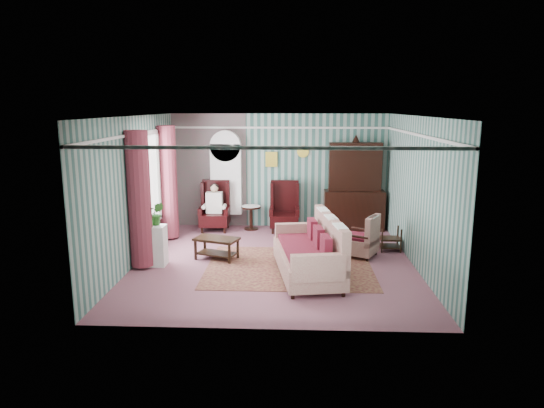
{
  "coord_description": "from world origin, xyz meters",
  "views": [
    {
      "loc": [
        0.37,
        -9.33,
        3.1
      ],
      "look_at": [
        -0.08,
        0.6,
        1.07
      ],
      "focal_mm": 32.0,
      "sensor_mm": 36.0,
      "label": 1
    }
  ],
  "objects_px": {
    "plant_stand": "(152,246)",
    "nest_table": "(390,238)",
    "bookcase": "(226,184)",
    "wingback_right": "(284,207)",
    "wingback_left": "(215,206)",
    "round_side_table": "(251,218)",
    "sofa": "(308,250)",
    "coffee_table": "(217,248)",
    "floral_armchair": "(360,234)",
    "seated_woman": "(215,208)",
    "dresser_hutch": "(355,184)"
  },
  "relations": [
    {
      "from": "wingback_right",
      "to": "seated_woman",
      "type": "relative_size",
      "value": 1.06
    },
    {
      "from": "wingback_left",
      "to": "round_side_table",
      "type": "bearing_deg",
      "value": 9.46
    },
    {
      "from": "nest_table",
      "to": "floral_armchair",
      "type": "height_order",
      "value": "floral_armchair"
    },
    {
      "from": "wingback_left",
      "to": "floral_armchair",
      "type": "relative_size",
      "value": 1.31
    },
    {
      "from": "nest_table",
      "to": "plant_stand",
      "type": "height_order",
      "value": "plant_stand"
    },
    {
      "from": "bookcase",
      "to": "wingback_right",
      "type": "xyz_separation_m",
      "value": [
        1.5,
        -0.39,
        -0.5
      ]
    },
    {
      "from": "wingback_right",
      "to": "coffee_table",
      "type": "height_order",
      "value": "wingback_right"
    },
    {
      "from": "wingback_left",
      "to": "seated_woman",
      "type": "height_order",
      "value": "wingback_left"
    },
    {
      "from": "dresser_hutch",
      "to": "round_side_table",
      "type": "distance_m",
      "value": 2.75
    },
    {
      "from": "dresser_hutch",
      "to": "coffee_table",
      "type": "height_order",
      "value": "dresser_hutch"
    },
    {
      "from": "wingback_left",
      "to": "seated_woman",
      "type": "relative_size",
      "value": 1.06
    },
    {
      "from": "bookcase",
      "to": "coffee_table",
      "type": "relative_size",
      "value": 2.56
    },
    {
      "from": "seated_woman",
      "to": "wingback_right",
      "type": "bearing_deg",
      "value": 0.0
    },
    {
      "from": "round_side_table",
      "to": "coffee_table",
      "type": "relative_size",
      "value": 0.69
    },
    {
      "from": "round_side_table",
      "to": "nest_table",
      "type": "bearing_deg",
      "value": -28.2
    },
    {
      "from": "dresser_hutch",
      "to": "seated_woman",
      "type": "height_order",
      "value": "dresser_hutch"
    },
    {
      "from": "sofa",
      "to": "floral_armchair",
      "type": "bearing_deg",
      "value": -49.63
    },
    {
      "from": "plant_stand",
      "to": "floral_armchair",
      "type": "height_order",
      "value": "floral_armchair"
    },
    {
      "from": "dresser_hutch",
      "to": "sofa",
      "type": "bearing_deg",
      "value": -109.59
    },
    {
      "from": "bookcase",
      "to": "wingback_right",
      "type": "height_order",
      "value": "bookcase"
    },
    {
      "from": "wingback_right",
      "to": "dresser_hutch",
      "type": "bearing_deg",
      "value": 8.77
    },
    {
      "from": "floral_armchair",
      "to": "wingback_right",
      "type": "bearing_deg",
      "value": 66.79
    },
    {
      "from": "wingback_left",
      "to": "wingback_right",
      "type": "xyz_separation_m",
      "value": [
        1.75,
        0.0,
        0.0
      ]
    },
    {
      "from": "plant_stand",
      "to": "sofa",
      "type": "height_order",
      "value": "sofa"
    },
    {
      "from": "floral_armchair",
      "to": "plant_stand",
      "type": "bearing_deg",
      "value": 128.32
    },
    {
      "from": "dresser_hutch",
      "to": "wingback_left",
      "type": "relative_size",
      "value": 1.89
    },
    {
      "from": "plant_stand",
      "to": "sofa",
      "type": "xyz_separation_m",
      "value": [
        3.04,
        -0.53,
        0.1
      ]
    },
    {
      "from": "wingback_left",
      "to": "sofa",
      "type": "xyz_separation_m",
      "value": [
        2.24,
        -3.28,
        -0.12
      ]
    },
    {
      "from": "seated_woman",
      "to": "floral_armchair",
      "type": "height_order",
      "value": "seated_woman"
    },
    {
      "from": "bookcase",
      "to": "sofa",
      "type": "distance_m",
      "value": 4.22
    },
    {
      "from": "wingback_left",
      "to": "floral_armchair",
      "type": "xyz_separation_m",
      "value": [
        3.35,
        -1.99,
        -0.15
      ]
    },
    {
      "from": "wingback_right",
      "to": "coffee_table",
      "type": "relative_size",
      "value": 1.43
    },
    {
      "from": "plant_stand",
      "to": "nest_table",
      "type": "bearing_deg",
      "value": 13.84
    },
    {
      "from": "wingback_left",
      "to": "sofa",
      "type": "distance_m",
      "value": 3.97
    },
    {
      "from": "dresser_hutch",
      "to": "round_side_table",
      "type": "xyz_separation_m",
      "value": [
        -2.6,
        -0.12,
        -0.88
      ]
    },
    {
      "from": "wingback_left",
      "to": "round_side_table",
      "type": "xyz_separation_m",
      "value": [
        0.9,
        0.15,
        -0.33
      ]
    },
    {
      "from": "wingback_right",
      "to": "plant_stand",
      "type": "relative_size",
      "value": 1.56
    },
    {
      "from": "plant_stand",
      "to": "coffee_table",
      "type": "relative_size",
      "value": 0.91
    },
    {
      "from": "wingback_left",
      "to": "floral_armchair",
      "type": "height_order",
      "value": "wingback_left"
    },
    {
      "from": "dresser_hutch",
      "to": "sofa",
      "type": "xyz_separation_m",
      "value": [
        -1.26,
        -3.55,
        -0.68
      ]
    },
    {
      "from": "dresser_hutch",
      "to": "plant_stand",
      "type": "distance_m",
      "value": 5.31
    },
    {
      "from": "bookcase",
      "to": "round_side_table",
      "type": "bearing_deg",
      "value": -20.27
    },
    {
      "from": "seated_woman",
      "to": "floral_armchair",
      "type": "relative_size",
      "value": 1.24
    },
    {
      "from": "round_side_table",
      "to": "dresser_hutch",
      "type": "bearing_deg",
      "value": 2.64
    },
    {
      "from": "bookcase",
      "to": "nest_table",
      "type": "xyz_separation_m",
      "value": [
        3.82,
        -1.94,
        -0.85
      ]
    },
    {
      "from": "seated_woman",
      "to": "coffee_table",
      "type": "xyz_separation_m",
      "value": [
        0.41,
        -2.31,
        -0.37
      ]
    },
    {
      "from": "seated_woman",
      "to": "floral_armchair",
      "type": "xyz_separation_m",
      "value": [
        3.35,
        -1.99,
        -0.11
      ]
    },
    {
      "from": "nest_table",
      "to": "sofa",
      "type": "height_order",
      "value": "sofa"
    },
    {
      "from": "sofa",
      "to": "coffee_table",
      "type": "relative_size",
      "value": 2.59
    },
    {
      "from": "dresser_hutch",
      "to": "round_side_table",
      "type": "relative_size",
      "value": 3.93
    }
  ]
}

